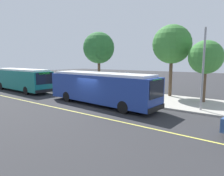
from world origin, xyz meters
name	(u,v)px	position (x,y,z in m)	size (l,w,h in m)	color
ground_plane	(89,106)	(0.00, 0.00, 0.00)	(120.00, 120.00, 0.00)	#2B2B2D
sidewalk_curb	(125,96)	(0.00, 6.00, 0.07)	(44.00, 6.40, 0.15)	#A8A399
lane_stripe_center	(71,111)	(0.00, -2.20, 0.00)	(36.00, 0.14, 0.01)	#E0D64C
transit_bus_main	(100,87)	(0.46, 1.01, 1.62)	(11.61, 3.29, 2.95)	navy
transit_bus_second	(21,79)	(-13.50, 1.19, 1.62)	(11.39, 3.02, 2.95)	#146B66
bus_shelter	(116,79)	(-1.25, 5.86, 1.92)	(2.90, 1.60, 2.48)	#333338
waiting_bench	(118,91)	(-0.79, 5.69, 0.63)	(1.60, 0.48, 0.95)	brown
route_sign_post	(127,82)	(1.76, 3.45, 1.96)	(0.44, 0.08, 2.80)	#333338
street_tree_near_shelter	(206,58)	(7.98, 7.21, 4.32)	(3.10, 3.10, 5.76)	brown
street_tree_upstreet	(172,45)	(4.28, 8.49, 5.75)	(4.15, 4.15, 7.70)	brown
street_tree_downstreet	(99,48)	(-5.09, 7.43, 5.67)	(4.09, 4.09, 7.60)	brown
utility_pole	(203,70)	(8.53, 3.78, 3.35)	(0.16, 0.16, 6.40)	gray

